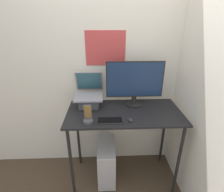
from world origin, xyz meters
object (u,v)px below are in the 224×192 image
at_px(laptop, 89,98).
at_px(monitor, 135,83).
at_px(keyboard, 110,121).
at_px(computer_tower, 106,161).
at_px(cell_phone, 88,118).
at_px(mouse, 130,120).

bearing_deg(laptop, monitor, -1.66).
distance_m(monitor, keyboard, 0.50).
distance_m(monitor, computer_tower, 1.01).
bearing_deg(laptop, computer_tower, -36.75).
xyz_separation_m(monitor, keyboard, (-0.28, -0.33, -0.26)).
bearing_deg(cell_phone, computer_tower, 52.61).
height_order(laptop, mouse, laptop).
height_order(laptop, computer_tower, laptop).
relative_size(laptop, mouse, 5.92).
relative_size(laptop, monitor, 0.58).
bearing_deg(monitor, mouse, -103.66).
xyz_separation_m(laptop, cell_phone, (0.02, -0.35, -0.05)).
distance_m(laptop, keyboard, 0.42).
distance_m(mouse, cell_phone, 0.40).
relative_size(monitor, keyboard, 2.42).
relative_size(monitor, mouse, 10.12).
height_order(monitor, computer_tower, monitor).
distance_m(laptop, cell_phone, 0.35).
relative_size(laptop, cell_phone, 1.94).
distance_m(keyboard, cell_phone, 0.21).
bearing_deg(keyboard, laptop, 122.71).
xyz_separation_m(laptop, mouse, (0.41, -0.35, -0.08)).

